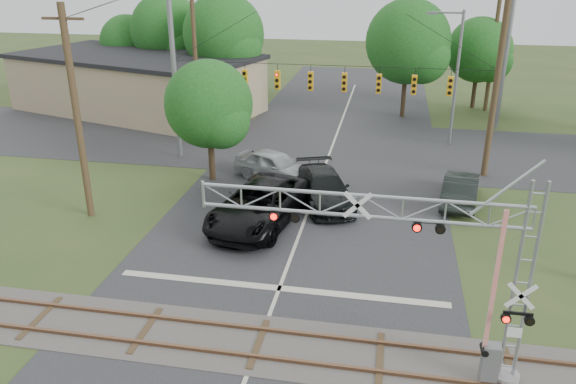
% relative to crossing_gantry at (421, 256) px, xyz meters
% --- Properties ---
extents(road_main, '(14.00, 90.00, 0.02)m').
position_rel_crossing_gantry_xyz_m(road_main, '(-4.92, 8.36, -4.03)').
color(road_main, '#2A2A2D').
rests_on(road_main, ground).
extents(road_cross, '(90.00, 12.00, 0.02)m').
position_rel_crossing_gantry_xyz_m(road_cross, '(-4.92, 22.36, -4.03)').
color(road_cross, '#2A2A2D').
rests_on(road_cross, ground).
extents(railroad_track, '(90.00, 3.20, 0.17)m').
position_rel_crossing_gantry_xyz_m(railroad_track, '(-4.92, 0.36, -4.01)').
color(railroad_track, '#47403D').
rests_on(railroad_track, ground).
extents(crossing_gantry, '(9.74, 0.83, 6.52)m').
position_rel_crossing_gantry_xyz_m(crossing_gantry, '(0.00, 0.00, 0.00)').
color(crossing_gantry, gray).
rests_on(crossing_gantry, ground).
extents(traffic_signal_span, '(19.34, 0.36, 11.50)m').
position_rel_crossing_gantry_xyz_m(traffic_signal_span, '(-4.06, 18.36, 1.60)').
color(traffic_signal_span, slate).
rests_on(traffic_signal_span, ground).
extents(pickup_black, '(4.54, 7.56, 1.96)m').
position_rel_crossing_gantry_xyz_m(pickup_black, '(-7.02, 9.49, -3.06)').
color(pickup_black, black).
rests_on(pickup_black, ground).
extents(car_dark, '(4.18, 6.22, 1.67)m').
position_rel_crossing_gantry_xyz_m(car_dark, '(-4.26, 12.52, -3.20)').
color(car_dark, black).
rests_on(car_dark, ground).
extents(sedan_silver, '(5.41, 4.04, 1.72)m').
position_rel_crossing_gantry_xyz_m(sedan_silver, '(-7.51, 15.42, -3.18)').
color(sedan_silver, '#A0A4A7').
rests_on(sedan_silver, ground).
extents(suv_dark, '(2.46, 5.12, 1.62)m').
position_rel_crossing_gantry_xyz_m(suv_dark, '(2.75, 13.84, -3.23)').
color(suv_dark, black).
rests_on(suv_dark, ground).
extents(commercial_building, '(22.25, 15.74, 4.71)m').
position_rel_crossing_gantry_xyz_m(commercial_building, '(-22.31, 29.49, -1.68)').
color(commercial_building, tan).
rests_on(commercial_building, ground).
extents(streetlight, '(2.39, 0.25, 8.96)m').
position_rel_crossing_gantry_xyz_m(streetlight, '(2.87, 24.41, 0.97)').
color(streetlight, slate).
rests_on(streetlight, ground).
extents(utility_poles, '(25.62, 28.45, 13.61)m').
position_rel_crossing_gantry_xyz_m(utility_poles, '(-1.27, 21.49, 2.16)').
color(utility_poles, '#43301F').
rests_on(utility_poles, ground).
extents(treeline, '(48.17, 26.37, 9.56)m').
position_rel_crossing_gantry_xyz_m(treeline, '(-6.72, 30.90, 1.43)').
color(treeline, '#332517').
rests_on(treeline, ground).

